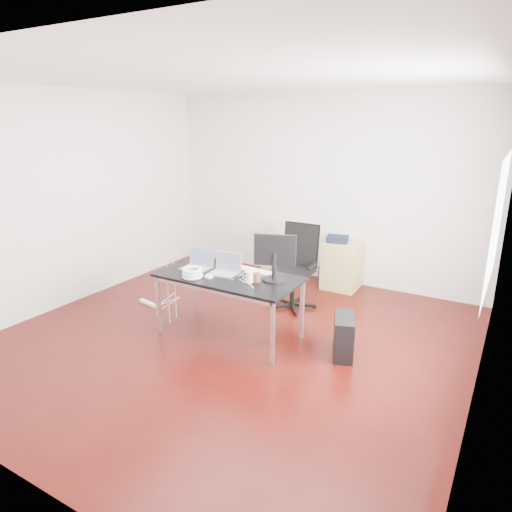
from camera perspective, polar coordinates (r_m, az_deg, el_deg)
The scene contains 18 objects.
room_shell at distance 4.81m, azimuth -2.93°, elevation 4.63°, with size 5.00×5.00×5.00m.
desk at distance 5.13m, azimuth -3.41°, elevation -3.03°, with size 1.60×0.80×0.73m.
office_chair at distance 6.02m, azimuth 5.00°, elevation -0.75°, with size 0.49×0.51×1.08m.
filing_cabinet_left at distance 7.20m, azimuth 3.33°, elevation 0.10°, with size 0.50×0.50×0.70m, color tan.
filing_cabinet_right at distance 6.83m, azimuth 10.71°, elevation -1.11°, with size 0.50×0.50×0.70m, color tan.
pc_tower at distance 4.96m, azimuth 10.89°, elevation -9.81°, with size 0.20×0.45×0.44m, color black.
wastebasket at distance 7.00m, azimuth 8.73°, elevation -2.38°, with size 0.24×0.24×0.28m, color black.
power_strip at distance 6.40m, azimuth -13.43°, elevation -5.71°, with size 0.30×0.06×0.04m, color white.
laptop_left at distance 5.39m, azimuth -7.26°, elevation -0.95°, with size 0.35×0.28×0.23m.
laptop_right at distance 5.17m, azimuth -3.87°, elevation -1.59°, with size 0.35×0.27×0.23m.
monitor at distance 4.88m, azimuth 2.37°, elevation 0.12°, with size 0.44×0.26×0.51m.
keyboard at distance 5.24m, azimuth -0.30°, elevation -1.85°, with size 0.44×0.14×0.02m, color white.
cup_white at distance 4.89m, azimuth -0.82°, elevation -2.61°, with size 0.08×0.08×0.12m, color white.
cup_brown at distance 4.90m, azimuth 0.10°, elevation -2.68°, with size 0.08×0.08×0.10m, color brown.
cable_coil at distance 5.08m, azimuth -7.96°, elevation -2.12°, with size 0.24×0.24×0.11m.
power_adapter at distance 5.06m, azimuth -5.91°, elevation -2.59°, with size 0.07×0.07×0.03m, color white.
speaker at distance 7.12m, azimuth 3.26°, elevation 3.57°, with size 0.09×0.08×0.18m, color #9E9E9E.
navy_garment at distance 6.71m, azimuth 10.14°, elevation 2.11°, with size 0.30×0.24×0.09m, color black.
Camera 1 is at (2.63, -3.92, 2.41)m, focal length 32.00 mm.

